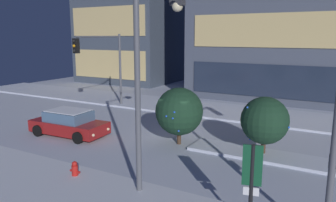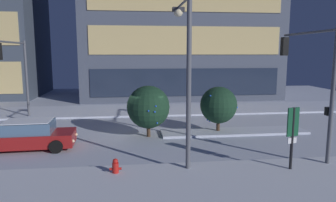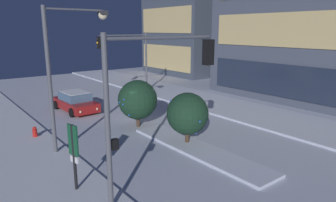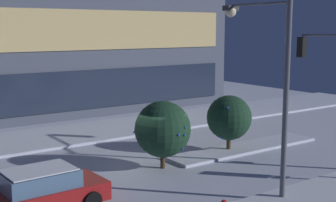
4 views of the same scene
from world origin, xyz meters
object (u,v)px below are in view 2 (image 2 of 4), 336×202
Objects in this scene: traffic_light_corner_near_right at (310,68)px; street_lamp_arched at (185,57)px; car_near at (29,135)px; decorated_tree_median at (148,107)px; traffic_light_corner_far_left at (15,65)px; decorated_tree_left_of_median at (219,105)px; parking_info_sign at (292,132)px; fire_hydrant at (115,168)px.

street_lamp_arched reaches higher than traffic_light_corner_near_right.
decorated_tree_median reaches higher than car_near.
decorated_tree_left_of_median is at bearing 72.89° from traffic_light_corner_far_left.
traffic_light_corner_far_left is at bearing 162.89° from decorated_tree_left_of_median.
car_near is 7.42m from traffic_light_corner_far_left.
traffic_light_corner_far_left is 0.80× the size of street_lamp_arched.
traffic_light_corner_near_right is 2.22× the size of parking_info_sign.
traffic_light_corner_near_right is 0.84× the size of street_lamp_arched.
street_lamp_arched is at bearing 47.48° from traffic_light_corner_far_left.
parking_info_sign reaches higher than fire_hydrant.
parking_info_sign is (4.21, -1.52, -3.03)m from street_lamp_arched.
street_lamp_arched is 2.38× the size of decorated_tree_median.
decorated_tree_median is at bearing 27.21° from parking_info_sign.
fire_hydrant is 0.26× the size of decorated_tree_left_of_median.
street_lamp_arched is 9.83× the size of fire_hydrant.
decorated_tree_median is 4.34m from decorated_tree_left_of_median.
car_near is 6.22m from fire_hydrant.
street_lamp_arched is (-6.16, -0.81, 0.57)m from traffic_light_corner_near_right.
traffic_light_corner_far_left is 18.00m from parking_info_sign.
traffic_light_corner_far_left reaches higher than parking_info_sign.
car_near is at bearing 80.54° from traffic_light_corner_near_right.
fire_hydrant is (4.56, -4.21, -0.36)m from car_near.
decorated_tree_left_of_median is (10.55, 2.10, 1.03)m from car_near.
traffic_light_corner_far_left reaches higher than fire_hydrant.
parking_info_sign is at bearing -48.82° from decorated_tree_median.
fire_hydrant is (-9.15, -1.92, -3.83)m from traffic_light_corner_near_right.
parking_info_sign is (-1.95, -2.34, -2.46)m from traffic_light_corner_near_right.
decorated_tree_median is 1.05× the size of decorated_tree_left_of_median.
car_near is at bearing 137.32° from fire_hydrant.
car_near is at bearing 22.22° from traffic_light_corner_far_left.
decorated_tree_left_of_median is (-3.16, 4.38, -2.44)m from traffic_light_corner_near_right.
street_lamp_arched reaches higher than parking_info_sign.
traffic_light_corner_far_left is 1.91× the size of decorated_tree_median.
street_lamp_arched is 6.71m from decorated_tree_left_of_median.
fire_hydrant is (-2.99, -1.11, -4.40)m from street_lamp_arched.
fire_hydrant is (7.06, -10.32, -3.75)m from traffic_light_corner_far_left.
decorated_tree_left_of_median is at bearing -30.02° from street_lamp_arched.
car_near is 10.80m from decorated_tree_left_of_median.
traffic_light_corner_near_right is at bearing -54.21° from decorated_tree_left_of_median.
street_lamp_arched is at bearing -24.73° from car_near.
decorated_tree_median is (8.73, -4.42, -2.32)m from traffic_light_corner_far_left.
decorated_tree_left_of_median is (3.00, 5.19, -3.01)m from street_lamp_arched.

